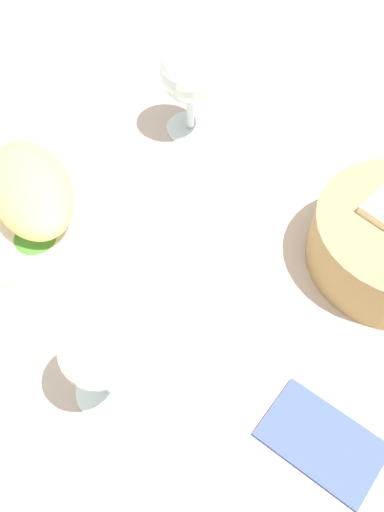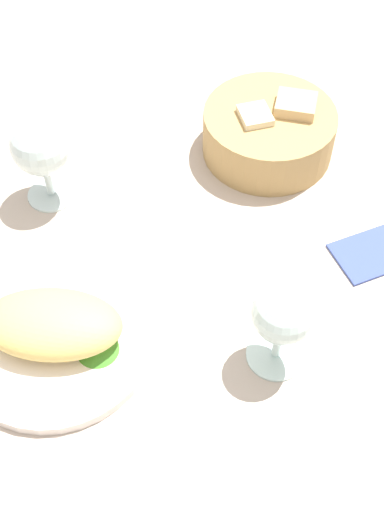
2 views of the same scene
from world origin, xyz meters
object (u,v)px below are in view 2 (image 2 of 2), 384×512
object	(u,v)px
plate	(56,339)
wine_glass_far	(41,149)
folded_napkin	(377,251)
bread_basket	(269,131)
wine_glass_near	(283,317)

from	to	relation	value
plate	wine_glass_far	distance (cm)	24.91
folded_napkin	bread_basket	bearing A→B (deg)	101.06
plate	folded_napkin	distance (cm)	41.72
wine_glass_far	folded_napkin	distance (cm)	45.07
wine_glass_near	folded_napkin	size ratio (longest dim) A/B	1.13
bread_basket	folded_napkin	world-z (taller)	bread_basket
wine_glass_near	wine_glass_far	bearing A→B (deg)	118.71
wine_glass_near	folded_napkin	distance (cm)	22.15
wine_glass_far	wine_glass_near	bearing A→B (deg)	-61.29
bread_basket	folded_napkin	distance (cm)	23.17
plate	folded_napkin	bearing A→B (deg)	-1.80
wine_glass_near	folded_napkin	xyz separation A→B (cm)	(18.55, 9.20, -7.87)
bread_basket	wine_glass_far	xyz separation A→B (cm)	(-31.57, 2.13, 5.02)
bread_basket	folded_napkin	bearing A→B (deg)	-76.40
plate	wine_glass_near	world-z (taller)	wine_glass_near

